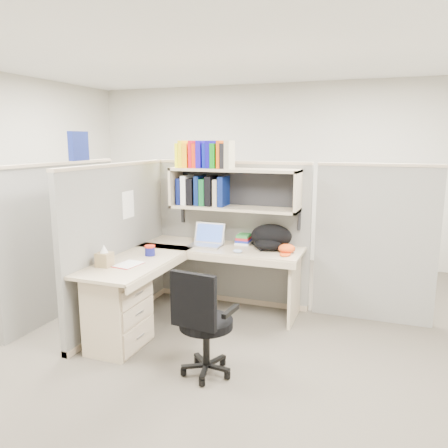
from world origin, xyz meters
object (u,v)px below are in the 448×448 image
at_px(desk, 149,294).
at_px(backpack, 270,237).
at_px(laptop, 206,235).
at_px(task_chair, 204,339).
at_px(snack_canister, 150,250).

bearing_deg(desk, backpack, 45.36).
bearing_deg(backpack, laptop, 174.08).
bearing_deg(backpack, desk, -149.38).
distance_m(laptop, task_chair, 1.49).
height_order(desk, snack_canister, snack_canister).
distance_m(desk, snack_canister, 0.45).
bearing_deg(snack_canister, backpack, 32.42).
relative_size(laptop, backpack, 0.78).
bearing_deg(laptop, backpack, 8.38).
distance_m(laptop, snack_canister, 0.67).
relative_size(snack_canister, task_chair, 0.12).
bearing_deg(task_chair, desk, 148.22).
xyz_separation_m(desk, task_chair, (0.76, -0.47, -0.12)).
xyz_separation_m(backpack, task_chair, (-0.17, -1.40, -0.54)).
height_order(snack_canister, task_chair, task_chair).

